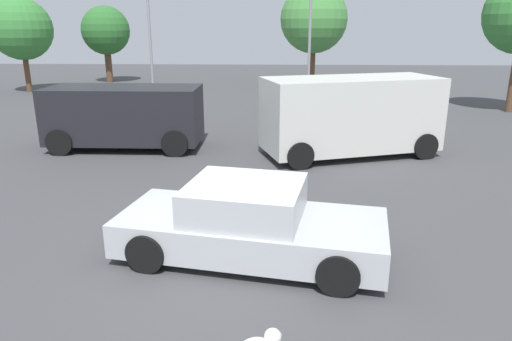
{
  "coord_description": "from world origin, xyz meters",
  "views": [
    {
      "loc": [
        0.71,
        -7.0,
        3.76
      ],
      "look_at": [
        0.35,
        2.16,
        0.9
      ],
      "focal_mm": 32.92,
      "sensor_mm": 36.0,
      "label": 1
    }
  ],
  "objects": [
    {
      "name": "van_white",
      "position": [
        2.95,
        6.73,
        1.24
      ],
      "size": [
        5.44,
        3.48,
        2.3
      ],
      "rotation": [
        0.0,
        0.0,
        3.45
      ],
      "color": "silver",
      "rests_on": "ground_plane"
    },
    {
      "name": "light_post_near",
      "position": [
        2.41,
        17.08,
        3.8
      ],
      "size": [
        0.44,
        0.44,
        5.48
      ],
      "color": "gray",
      "rests_on": "ground_plane"
    },
    {
      "name": "tree_back_left",
      "position": [
        -10.52,
        24.9,
        3.36
      ],
      "size": [
        3.14,
        3.14,
        4.96
      ],
      "color": "brown",
      "rests_on": "ground_plane"
    },
    {
      "name": "sedan_foreground",
      "position": [
        0.32,
        0.16,
        0.59
      ],
      "size": [
        4.65,
        2.6,
        1.29
      ],
      "rotation": [
        0.0,
        0.0,
        -0.19
      ],
      "color": "#B7BABF",
      "rests_on": "ground_plane"
    },
    {
      "name": "light_post_mid",
      "position": [
        -6.17,
        19.5,
        4.1
      ],
      "size": [
        0.44,
        0.44,
        5.98
      ],
      "color": "gray",
      "rests_on": "ground_plane"
    },
    {
      "name": "ground_plane",
      "position": [
        0.0,
        0.0,
        0.0
      ],
      "size": [
        80.0,
        80.0,
        0.0
      ],
      "primitive_type": "plane",
      "color": "#424244"
    },
    {
      "name": "tree_back_center",
      "position": [
        3.11,
        23.89,
        4.08
      ],
      "size": [
        4.2,
        4.2,
        6.19
      ],
      "color": "brown",
      "rests_on": "ground_plane"
    },
    {
      "name": "suv_dark",
      "position": [
        -3.97,
        7.33,
        1.06
      ],
      "size": [
        4.68,
        2.15,
        1.93
      ],
      "rotation": [
        0.0,
        0.0,
        3.15
      ],
      "color": "black",
      "rests_on": "ground_plane"
    },
    {
      "name": "tree_far_right",
      "position": [
        -13.6,
        19.98,
        3.51
      ],
      "size": [
        3.43,
        3.43,
        5.24
      ],
      "color": "brown",
      "rests_on": "ground_plane"
    }
  ]
}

